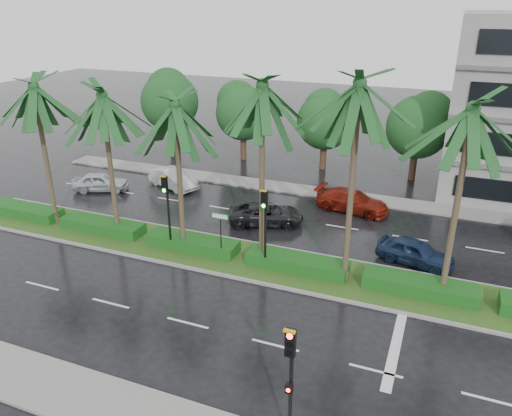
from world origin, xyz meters
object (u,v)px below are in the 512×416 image
at_px(car_silver, 100,182).
at_px(car_darkgrey, 266,214).
at_px(signal_near, 290,382).
at_px(car_blue, 415,252).
at_px(signal_median_left, 167,202).
at_px(car_white, 173,179).
at_px(street_sign, 220,225).
at_px(car_red, 352,201).

bearing_deg(car_silver, car_darkgrey, -116.31).
bearing_deg(signal_near, car_blue, 79.42).
height_order(signal_near, car_blue, signal_near).
bearing_deg(signal_median_left, signal_near, -44.09).
bearing_deg(car_white, car_silver, 140.51).
height_order(signal_median_left, car_darkgrey, signal_median_left).
distance_m(car_silver, car_white, 5.15).
bearing_deg(car_blue, car_darkgrey, 92.89).
bearing_deg(street_sign, signal_near, -54.66).
height_order(signal_near, street_sign, signal_near).
distance_m(signal_near, signal_median_left, 13.93).
height_order(car_darkgrey, car_blue, car_blue).
relative_size(car_darkgrey, car_red, 0.95).
distance_m(signal_near, street_sign, 12.11).
distance_m(signal_near, car_darkgrey, 16.63).
bearing_deg(car_darkgrey, street_sign, 153.55).
relative_size(car_red, car_blue, 1.21).
distance_m(signal_near, car_blue, 13.74).
bearing_deg(car_red, car_white, 101.31).
bearing_deg(street_sign, car_darkgrey, 84.64).
distance_m(car_silver, car_darkgrey, 13.06).
distance_m(street_sign, car_darkgrey, 5.55).
height_order(car_silver, car_blue, car_blue).
height_order(car_red, car_blue, car_red).
relative_size(car_white, car_blue, 1.06).
distance_m(street_sign, car_blue, 10.23).
distance_m(car_red, car_blue, 7.29).
relative_size(signal_near, car_white, 1.04).
xyz_separation_m(car_white, car_blue, (17.53, -5.16, -0.02)).
relative_size(car_white, car_darkgrey, 0.92).
height_order(signal_median_left, car_silver, signal_median_left).
relative_size(signal_median_left, car_silver, 1.12).
bearing_deg(car_silver, street_sign, -138.80).
height_order(street_sign, car_red, street_sign).
distance_m(car_darkgrey, car_blue, 9.18).
bearing_deg(car_white, car_darkgrey, -90.02).
bearing_deg(car_red, street_sign, 160.41).
relative_size(signal_median_left, street_sign, 1.68).
distance_m(street_sign, car_silver, 14.05).
xyz_separation_m(car_darkgrey, car_red, (4.50, 3.93, 0.06)).
distance_m(signal_median_left, car_white, 10.45).
xyz_separation_m(signal_near, street_sign, (-7.00, 9.87, -0.38)).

